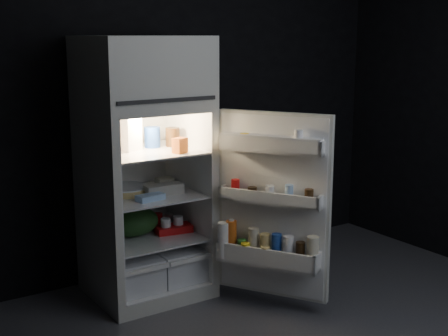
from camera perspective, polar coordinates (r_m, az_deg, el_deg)
wall_back at (r=4.71m, az=-5.63°, el=6.74°), size 4.00×0.00×2.70m
refrigerator at (r=4.27m, az=-7.43°, el=0.78°), size 0.76×0.71×1.78m
fridge_door at (r=4.05m, az=4.35°, el=-3.80°), size 0.54×0.71×1.22m
milk_jug at (r=4.21m, az=-8.83°, el=3.20°), size 0.18×0.18×0.24m
mayo_jar at (r=4.31m, az=-6.58°, el=2.81°), size 0.14×0.14×0.14m
jam_jar at (r=4.34m, az=-4.72°, el=2.85°), size 0.12×0.12×0.13m
amber_bottle at (r=4.14m, az=-10.82°, el=2.84°), size 0.10×0.10×0.22m
small_carton at (r=4.09m, az=-4.05°, el=2.07°), size 0.11×0.09×0.10m
egg_carton at (r=4.24m, az=-5.53°, el=-1.96°), size 0.27×0.11×0.07m
pie at (r=4.30m, az=-9.02°, el=-2.04°), size 0.43×0.43×0.04m
flat_package at (r=4.10m, az=-6.75°, el=-2.68°), size 0.19×0.11×0.04m
wrapped_pkg at (r=4.52m, az=-5.45°, el=-1.21°), size 0.12×0.11×0.05m
produce_bag at (r=4.36m, az=-8.33°, el=-4.87°), size 0.43×0.39×0.20m
yogurt_tray at (r=4.41m, az=-4.65°, el=-5.55°), size 0.27×0.17×0.05m
small_can_red at (r=4.57m, az=-6.06°, el=-4.69°), size 0.08×0.08×0.09m
small_can_silver at (r=4.56m, az=-5.06°, el=-4.72°), size 0.08×0.08×0.09m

